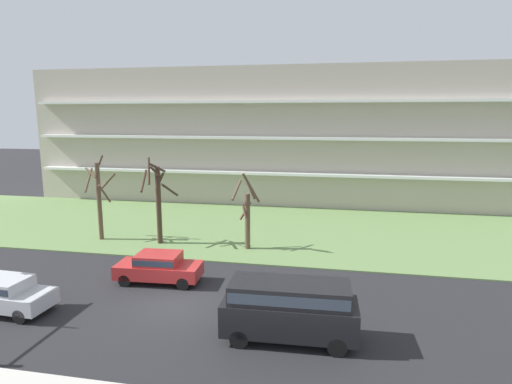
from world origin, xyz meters
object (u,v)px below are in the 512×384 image
(tree_center, at_px, (247,214))
(tree_far_left, at_px, (99,197))
(sedan_silver_near_left, at_px, (3,293))
(sedan_red_center_left, at_px, (159,266))
(van_black_center_right, at_px, (290,306))
(tree_left, at_px, (158,199))

(tree_center, bearing_deg, tree_far_left, 178.97)
(sedan_silver_near_left, bearing_deg, sedan_red_center_left, 42.14)
(tree_far_left, relative_size, sedan_red_center_left, 1.33)
(van_black_center_right, bearing_deg, tree_far_left, 141.07)
(sedan_silver_near_left, relative_size, sedan_red_center_left, 0.99)
(tree_center, bearing_deg, sedan_silver_near_left, -129.18)
(tree_center, distance_m, sedan_red_center_left, 7.28)
(van_black_center_right, bearing_deg, sedan_silver_near_left, 178.11)
(tree_far_left, distance_m, van_black_center_right, 18.28)
(tree_left, bearing_deg, tree_center, -0.26)
(tree_far_left, relative_size, van_black_center_right, 1.14)
(tree_left, xyz_separation_m, tree_center, (6.11, -0.03, -0.78))
(tree_center, height_order, sedan_silver_near_left, tree_center)
(tree_center, height_order, van_black_center_right, tree_center)
(tree_far_left, xyz_separation_m, sedan_red_center_left, (7.14, -6.46, -2.21))
(tree_left, height_order, tree_center, tree_left)
(sedan_silver_near_left, distance_m, van_black_center_right, 12.80)
(sedan_silver_near_left, xyz_separation_m, sedan_red_center_left, (5.40, 4.50, 0.00))
(tree_far_left, bearing_deg, tree_center, -1.03)
(tree_left, distance_m, sedan_silver_near_left, 11.36)
(sedan_silver_near_left, bearing_deg, van_black_center_right, 2.35)
(sedan_silver_near_left, distance_m, sedan_red_center_left, 7.03)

